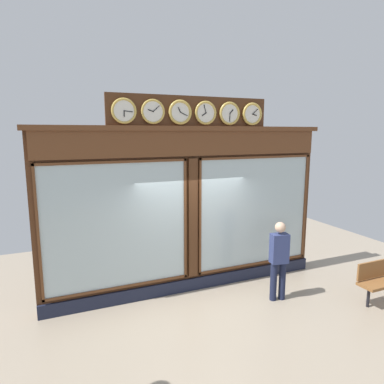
{
  "coord_description": "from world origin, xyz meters",
  "views": [
    {
      "loc": [
        2.85,
        6.65,
        3.49
      ],
      "look_at": [
        0.0,
        0.0,
        2.24
      ],
      "focal_mm": 32.09,
      "sensor_mm": 36.0,
      "label": 1
    }
  ],
  "objects": [
    {
      "name": "shop_facade",
      "position": [
        -0.0,
        -0.12,
        1.87
      ],
      "size": [
        6.49,
        0.42,
        4.23
      ],
      "color": "#4C2B16",
      "rests_on": "ground_plane"
    },
    {
      "name": "pedestrian",
      "position": [
        -1.48,
        1.13,
        0.93
      ],
      "size": [
        0.39,
        0.28,
        1.69
      ],
      "color": "#191E38",
      "rests_on": "ground_plane"
    },
    {
      "name": "ground_plane",
      "position": [
        0.0,
        2.8,
        0.0
      ],
      "size": [
        14.0,
        14.0,
        0.0
      ],
      "primitive_type": "plane",
      "color": "gray"
    }
  ]
}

